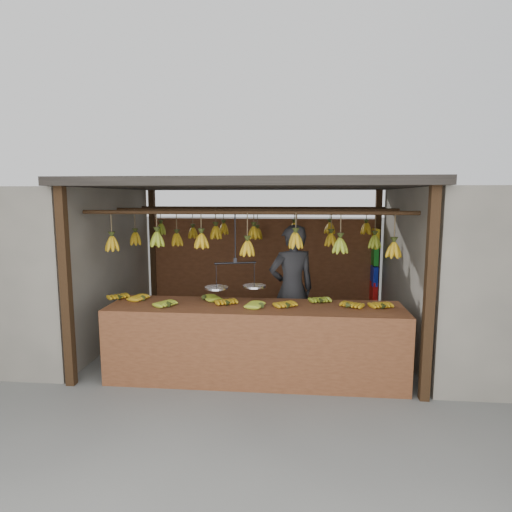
# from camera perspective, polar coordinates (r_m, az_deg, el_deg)

# --- Properties ---
(ground) EXTENTS (80.00, 80.00, 0.00)m
(ground) POSITION_cam_1_polar(r_m,az_deg,el_deg) (6.44, -0.26, -11.90)
(ground) COLOR #5B5B57
(stall) EXTENTS (4.30, 3.30, 2.40)m
(stall) POSITION_cam_1_polar(r_m,az_deg,el_deg) (6.39, 0.02, 6.01)
(stall) COLOR black
(stall) RESTS_ON ground
(neighbor_left) EXTENTS (3.00, 3.00, 2.30)m
(neighbor_left) POSITION_cam_1_polar(r_m,az_deg,el_deg) (7.42, -29.12, -1.10)
(neighbor_left) COLOR slate
(neighbor_left) RESTS_ON ground
(counter) EXTENTS (3.61, 0.80, 0.96)m
(counter) POSITION_cam_1_polar(r_m,az_deg,el_deg) (5.05, -0.34, -9.04)
(counter) COLOR brown
(counter) RESTS_ON ground
(hanging_bananas) EXTENTS (3.61, 2.22, 0.39)m
(hanging_bananas) POSITION_cam_1_polar(r_m,az_deg,el_deg) (6.08, -0.24, 2.62)
(hanging_bananas) COLOR #C49214
(hanging_bananas) RESTS_ON ground
(balance_scale) EXTENTS (0.72, 0.41, 0.92)m
(balance_scale) POSITION_cam_1_polar(r_m,az_deg,el_deg) (5.19, -2.75, -3.63)
(balance_scale) COLOR black
(balance_scale) RESTS_ON ground
(vendor) EXTENTS (0.77, 0.65, 1.81)m
(vendor) POSITION_cam_1_polar(r_m,az_deg,el_deg) (5.97, 4.79, -4.49)
(vendor) COLOR #262628
(vendor) RESTS_ON ground
(bag_bundles) EXTENTS (0.08, 0.26, 1.25)m
(bag_bundles) POSITION_cam_1_polar(r_m,az_deg,el_deg) (7.59, 15.52, -1.21)
(bag_bundles) COLOR yellow
(bag_bundles) RESTS_ON ground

